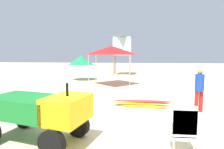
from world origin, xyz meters
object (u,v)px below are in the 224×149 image
stacked_plastic_chairs (183,126)px  lifeguard_tower (122,44)px  popup_canopy (111,50)px  cooler_box (223,106)px  surfboard_pile (142,103)px  lifeguard_near_left (199,87)px  beach_umbrella_left (81,60)px  utility_cart (39,110)px

stacked_plastic_chairs → lifeguard_tower: bearing=97.6°
popup_canopy → cooler_box: bearing=-48.2°
surfboard_pile → lifeguard_tower: (-1.45, 12.10, 3.02)m
surfboard_pile → lifeguard_near_left: (2.07, -0.54, 0.81)m
cooler_box → stacked_plastic_chairs: bearing=-124.0°
lifeguard_tower → beach_umbrella_left: (-3.13, -4.46, -1.52)m
surfboard_pile → beach_umbrella_left: beach_umbrella_left is taller
utility_cart → cooler_box: 6.64m
utility_cart → lifeguard_near_left: size_ratio=1.70×
beach_umbrella_left → lifeguard_near_left: bearing=-50.9°
utility_cart → beach_umbrella_left: bearing=99.7°
beach_umbrella_left → popup_canopy: bearing=-41.1°
utility_cart → lifeguard_tower: (1.23, 15.61, 2.36)m
beach_umbrella_left → cooler_box: bearing=-45.9°
stacked_plastic_chairs → surfboard_pile: stacked_plastic_chairs is taller
stacked_plastic_chairs → surfboard_pile: bearing=99.8°
lifeguard_near_left → beach_umbrella_left: beach_umbrella_left is taller
lifeguard_near_left → lifeguard_tower: size_ratio=0.38×
lifeguard_near_left → lifeguard_tower: bearing=105.6°
popup_canopy → beach_umbrella_left: size_ratio=1.30×
surfboard_pile → popup_canopy: popup_canopy is taller
stacked_plastic_chairs → lifeguard_near_left: bearing=67.0°
utility_cart → lifeguard_tower: size_ratio=0.65×
beach_umbrella_left → lifeguard_tower: bearing=55.0°
surfboard_pile → cooler_box: cooler_box is taller
utility_cart → cooler_box: utility_cart is taller
utility_cart → popup_canopy: popup_canopy is taller
utility_cart → surfboard_pile: utility_cart is taller
utility_cart → surfboard_pile: (2.68, 3.51, -0.66)m
lifeguard_near_left → lifeguard_tower: 13.30m
lifeguard_near_left → popup_canopy: size_ratio=0.60×
stacked_plastic_chairs → lifeguard_tower: (-2.12, 15.94, 2.50)m
lifeguard_near_left → surfboard_pile: bearing=165.5°
lifeguard_near_left → lifeguard_tower: (-3.52, 12.64, 2.22)m
lifeguard_tower → beach_umbrella_left: size_ratio=2.05×
lifeguard_near_left → beach_umbrella_left: bearing=129.1°
cooler_box → surfboard_pile: bearing=175.2°
utility_cart → popup_canopy: size_ratio=1.02×
surfboard_pile → cooler_box: size_ratio=5.69×
popup_canopy → beach_umbrella_left: (-2.73, 2.38, -0.76)m
popup_canopy → lifeguard_tower: size_ratio=0.63×
lifeguard_tower → cooler_box: bearing=-69.9°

